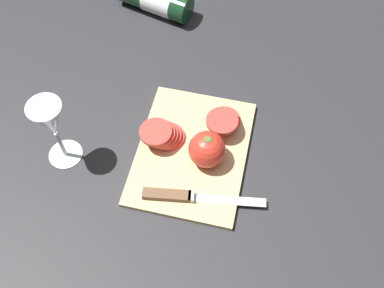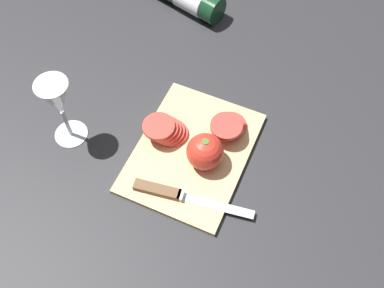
{
  "view_description": "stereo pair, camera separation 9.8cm",
  "coord_description": "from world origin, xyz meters",
  "px_view_note": "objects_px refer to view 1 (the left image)",
  "views": [
    {
      "loc": [
        -0.47,
        -0.08,
        0.88
      ],
      "look_at": [
        0.02,
        0.04,
        0.04
      ],
      "focal_mm": 42.0,
      "sensor_mm": 36.0,
      "label": 1
    },
    {
      "loc": [
        -0.44,
        -0.17,
        0.88
      ],
      "look_at": [
        0.02,
        0.04,
        0.04
      ],
      "focal_mm": 42.0,
      "sensor_mm": 36.0,
      "label": 2
    }
  ],
  "objects_px": {
    "tomato_slice_stack_far": "(223,120)",
    "whole_tomato": "(208,150)",
    "knife": "(178,196)",
    "tomato_slice_stack_near": "(162,134)",
    "wine_glass": "(51,123)"
  },
  "relations": [
    {
      "from": "knife",
      "to": "tomato_slice_stack_near",
      "type": "bearing_deg",
      "value": 108.6
    },
    {
      "from": "knife",
      "to": "tomato_slice_stack_near",
      "type": "relative_size",
      "value": 2.71
    },
    {
      "from": "whole_tomato",
      "to": "tomato_slice_stack_far",
      "type": "height_order",
      "value": "whole_tomato"
    },
    {
      "from": "tomato_slice_stack_near",
      "to": "tomato_slice_stack_far",
      "type": "bearing_deg",
      "value": -61.73
    },
    {
      "from": "whole_tomato",
      "to": "tomato_slice_stack_near",
      "type": "relative_size",
      "value": 0.85
    },
    {
      "from": "tomato_slice_stack_near",
      "to": "tomato_slice_stack_far",
      "type": "xyz_separation_m",
      "value": [
        0.07,
        -0.13,
        0.0
      ]
    },
    {
      "from": "whole_tomato",
      "to": "wine_glass",
      "type": "bearing_deg",
      "value": 99.53
    },
    {
      "from": "wine_glass",
      "to": "knife",
      "type": "xyz_separation_m",
      "value": [
        -0.05,
        -0.27,
        -0.11
      ]
    },
    {
      "from": "knife",
      "to": "tomato_slice_stack_near",
      "type": "xyz_separation_m",
      "value": [
        0.13,
        0.07,
        0.02
      ]
    },
    {
      "from": "tomato_slice_stack_near",
      "to": "wine_glass",
      "type": "bearing_deg",
      "value": 111.06
    },
    {
      "from": "tomato_slice_stack_far",
      "to": "whole_tomato",
      "type": "bearing_deg",
      "value": 170.25
    },
    {
      "from": "whole_tomato",
      "to": "knife",
      "type": "distance_m",
      "value": 0.12
    },
    {
      "from": "wine_glass",
      "to": "tomato_slice_stack_far",
      "type": "distance_m",
      "value": 0.37
    },
    {
      "from": "wine_glass",
      "to": "tomato_slice_stack_far",
      "type": "relative_size",
      "value": 1.8
    },
    {
      "from": "knife",
      "to": "tomato_slice_stack_near",
      "type": "height_order",
      "value": "tomato_slice_stack_near"
    }
  ]
}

